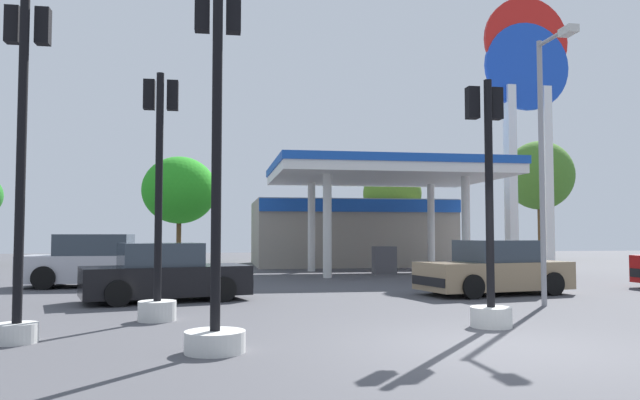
{
  "coord_description": "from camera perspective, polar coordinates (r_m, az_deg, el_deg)",
  "views": [
    {
      "loc": [
        -3.95,
        -8.41,
        1.62
      ],
      "look_at": [
        -0.17,
        14.72,
        2.9
      ],
      "focal_mm": 34.66,
      "sensor_mm": 36.0,
      "label": 1
    }
  ],
  "objects": [
    {
      "name": "tree_2",
      "position": [
        36.02,
        6.69,
        0.56
      ],
      "size": [
        3.38,
        3.38,
        5.47
      ],
      "color": "brown",
      "rests_on": "ground"
    },
    {
      "name": "traffic_signal_0",
      "position": [
        10.33,
        -25.87,
        0.64
      ],
      "size": [
        0.65,
        0.66,
        5.22
      ],
      "color": "silver",
      "rests_on": "ground"
    },
    {
      "name": "car_3",
      "position": [
        15.46,
        -14.12,
        -6.7
      ],
      "size": [
        4.19,
        2.63,
        1.4
      ],
      "color": "black",
      "rests_on": "ground"
    },
    {
      "name": "station_pole_sign",
      "position": [
        30.37,
        18.58,
        9.2
      ],
      "size": [
        4.06,
        0.56,
        12.58
      ],
      "color": "white",
      "rests_on": "ground"
    },
    {
      "name": "traffic_signal_2",
      "position": [
        11.99,
        -14.7,
        -3.06
      ],
      "size": [
        0.7,
        0.71,
        4.67
      ],
      "color": "silver",
      "rests_on": "ground"
    },
    {
      "name": "traffic_signal_1",
      "position": [
        11.24,
        15.33,
        -3.59
      ],
      "size": [
        0.71,
        0.71,
        4.34
      ],
      "color": "silver",
      "rests_on": "ground"
    },
    {
      "name": "car_1",
      "position": [
        20.22,
        -19.71,
        -5.48
      ],
      "size": [
        4.51,
        2.12,
        1.6
      ],
      "color": "black",
      "rests_on": "ground"
    },
    {
      "name": "traffic_signal_3",
      "position": [
        8.66,
        -9.59,
        -2.72
      ],
      "size": [
        0.83,
        0.83,
        5.16
      ],
      "color": "silver",
      "rests_on": "ground"
    },
    {
      "name": "ground_plane",
      "position": [
        9.43,
        16.06,
        -12.9
      ],
      "size": [
        90.0,
        90.0,
        0.0
      ],
      "primitive_type": "plane",
      "color": "#47474C",
      "rests_on": "ground"
    },
    {
      "name": "tree_3",
      "position": [
        42.23,
        19.59,
        2.14
      ],
      "size": [
        4.35,
        4.35,
        7.59
      ],
      "color": "brown",
      "rests_on": "ground"
    },
    {
      "name": "gas_station",
      "position": [
        31.12,
        3.04,
        -2.31
      ],
      "size": [
        9.71,
        14.23,
        4.47
      ],
      "color": "gray",
      "rests_on": "ground"
    },
    {
      "name": "corner_streetlamp",
      "position": [
        14.78,
        20.18,
        5.14
      ],
      "size": [
        0.24,
        1.48,
        6.04
      ],
      "color": "gray",
      "rests_on": "ground"
    },
    {
      "name": "car_2",
      "position": [
        17.26,
        15.8,
        -6.22
      ],
      "size": [
        4.29,
        2.46,
        1.44
      ],
      "color": "black",
      "rests_on": "ground"
    },
    {
      "name": "tree_1",
      "position": [
        35.6,
        -12.86,
        0.89
      ],
      "size": [
        4.14,
        4.14,
        5.96
      ],
      "color": "brown",
      "rests_on": "ground"
    }
  ]
}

